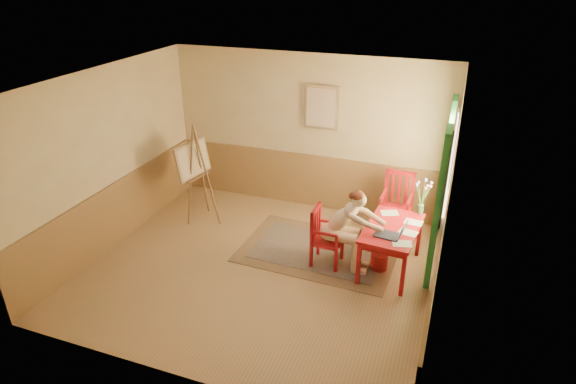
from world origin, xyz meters
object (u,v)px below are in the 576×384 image
at_px(chair_back, 396,205).
at_px(easel, 195,164).
at_px(chair_left, 325,236).
at_px(figure, 346,226).
at_px(table, 392,232).
at_px(laptop, 392,234).

height_order(chair_back, easel, easel).
bearing_deg(chair_back, chair_left, -125.40).
relative_size(chair_left, figure, 0.72).
xyz_separation_m(chair_left, chair_back, (0.87, 1.22, 0.08)).
relative_size(table, easel, 0.72).
bearing_deg(easel, laptop, -11.76).
xyz_separation_m(table, figure, (-0.65, -0.17, 0.08)).
distance_m(table, figure, 0.67).
bearing_deg(table, easel, 172.56).
xyz_separation_m(table, chair_left, (-0.96, -0.17, -0.17)).
bearing_deg(chair_back, table, -85.13).
bearing_deg(figure, easel, 167.52).
relative_size(chair_back, laptop, 2.45).
xyz_separation_m(figure, easel, (-2.81, 0.62, 0.33)).
bearing_deg(laptop, chair_back, 95.30).
bearing_deg(easel, figure, -12.48).
xyz_separation_m(laptop, easel, (-3.49, 0.73, 0.27)).
xyz_separation_m(chair_back, laptop, (0.12, -1.32, 0.22)).
distance_m(table, laptop, 0.31).
distance_m(chair_left, easel, 2.64).
bearing_deg(easel, chair_left, -14.03).
height_order(table, chair_left, chair_left).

